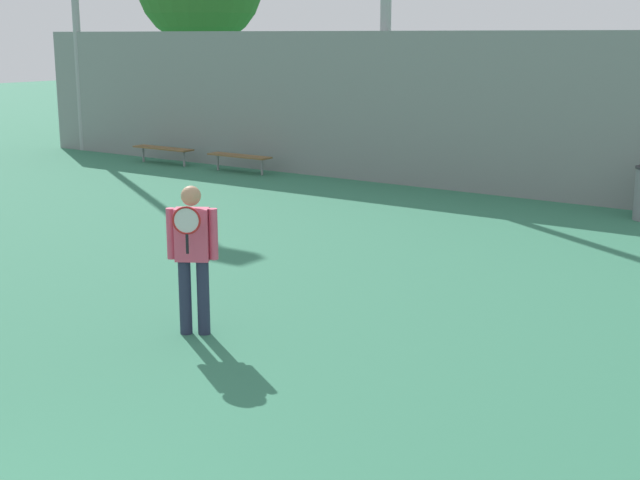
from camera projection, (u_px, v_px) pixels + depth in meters
tennis_player at (193, 251)px, 9.90m from camera, size 0.54×0.51×1.70m
bench_courtside_far at (163, 149)px, 23.33m from camera, size 1.87×0.40×0.44m
bench_adjacent_court at (239, 157)px, 21.86m from camera, size 1.77×0.40×0.44m
back_fence at (633, 122)px, 16.95m from camera, size 33.69×0.06×3.40m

